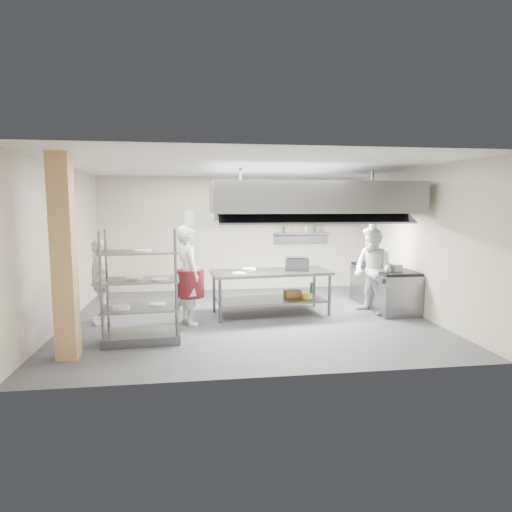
{
  "coord_description": "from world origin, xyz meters",
  "views": [
    {
      "loc": [
        -0.99,
        -8.33,
        2.25
      ],
      "look_at": [
        0.19,
        0.2,
        1.23
      ],
      "focal_mm": 30.0,
      "sensor_mm": 36.0,
      "label": 1
    }
  ],
  "objects": [
    {
      "name": "floor",
      "position": [
        0.0,
        0.0,
        0.0
      ],
      "size": [
        7.0,
        7.0,
        0.0
      ],
      "primitive_type": "plane",
      "color": "#2C2C2E",
      "rests_on": "ground"
    },
    {
      "name": "ceiling",
      "position": [
        0.0,
        0.0,
        3.0
      ],
      "size": [
        7.0,
        7.0,
        0.0
      ],
      "primitive_type": "plane",
      "rotation": [
        3.14,
        0.0,
        0.0
      ],
      "color": "silver",
      "rests_on": "wall_back"
    },
    {
      "name": "wall_back",
      "position": [
        0.0,
        3.0,
        1.5
      ],
      "size": [
        7.0,
        0.0,
        7.0
      ],
      "primitive_type": "plane",
      "rotation": [
        1.57,
        0.0,
        0.0
      ],
      "color": "#ABA188",
      "rests_on": "ground"
    },
    {
      "name": "wall_left",
      "position": [
        -3.5,
        0.0,
        1.5
      ],
      "size": [
        0.0,
        6.0,
        6.0
      ],
      "primitive_type": "plane",
      "rotation": [
        1.57,
        0.0,
        1.57
      ],
      "color": "#ABA188",
      "rests_on": "ground"
    },
    {
      "name": "wall_right",
      "position": [
        3.5,
        0.0,
        1.5
      ],
      "size": [
        0.0,
        6.0,
        6.0
      ],
      "primitive_type": "plane",
      "rotation": [
        1.57,
        0.0,
        -1.57
      ],
      "color": "#ABA188",
      "rests_on": "ground"
    },
    {
      "name": "column",
      "position": [
        -2.9,
        -1.9,
        1.5
      ],
      "size": [
        0.3,
        0.3,
        3.0
      ],
      "primitive_type": "cube",
      "color": "#DEAE72",
      "rests_on": "floor"
    },
    {
      "name": "exhaust_hood",
      "position": [
        1.3,
        0.4,
        2.4
      ],
      "size": [
        4.0,
        2.5,
        0.6
      ],
      "primitive_type": "cube",
      "color": "slate",
      "rests_on": "ceiling"
    },
    {
      "name": "hood_strip_a",
      "position": [
        0.4,
        0.4,
        2.08
      ],
      "size": [
        1.6,
        0.12,
        0.04
      ],
      "primitive_type": "cube",
      "color": "white",
      "rests_on": "exhaust_hood"
    },
    {
      "name": "hood_strip_b",
      "position": [
        2.2,
        0.4,
        2.08
      ],
      "size": [
        1.6,
        0.12,
        0.04
      ],
      "primitive_type": "cube",
      "color": "white",
      "rests_on": "exhaust_hood"
    },
    {
      "name": "wall_shelf",
      "position": [
        1.8,
        2.84,
        1.5
      ],
      "size": [
        1.5,
        0.28,
        0.04
      ],
      "primitive_type": "cube",
      "color": "slate",
      "rests_on": "wall_back"
    },
    {
      "name": "island",
      "position": [
        0.5,
        0.23,
        0.46
      ],
      "size": [
        2.49,
        1.24,
        0.91
      ],
      "primitive_type": null,
      "rotation": [
        0.0,
        0.0,
        0.1
      ],
      "color": "gray",
      "rests_on": "floor"
    },
    {
      "name": "island_worktop",
      "position": [
        0.5,
        0.23,
        0.88
      ],
      "size": [
        2.49,
        1.24,
        0.06
      ],
      "primitive_type": "cube",
      "rotation": [
        0.0,
        0.0,
        0.1
      ],
      "color": "slate",
      "rests_on": "island"
    },
    {
      "name": "island_undershelf",
      "position": [
        0.5,
        0.23,
        0.3
      ],
      "size": [
        2.29,
        1.12,
        0.04
      ],
      "primitive_type": "cube",
      "rotation": [
        0.0,
        0.0,
        0.1
      ],
      "color": "slate",
      "rests_on": "island"
    },
    {
      "name": "pass_rack",
      "position": [
        -1.92,
        -1.23,
        0.93
      ],
      "size": [
        1.28,
        0.8,
        1.86
      ],
      "primitive_type": null,
      "rotation": [
        0.0,
        0.0,
        0.06
      ],
      "color": "gray",
      "rests_on": "floor"
    },
    {
      "name": "cooking_range",
      "position": [
        3.08,
        0.5,
        0.42
      ],
      "size": [
        0.8,
        2.0,
        0.84
      ],
      "primitive_type": "cube",
      "color": "gray",
      "rests_on": "floor"
    },
    {
      "name": "range_top",
      "position": [
        3.08,
        0.5,
        0.87
      ],
      "size": [
        0.78,
        1.96,
        0.06
      ],
      "primitive_type": "cube",
      "color": "black",
      "rests_on": "cooking_range"
    },
    {
      "name": "chef_head",
      "position": [
        -1.17,
        -0.24,
        0.94
      ],
      "size": [
        0.68,
        0.8,
        1.88
      ],
      "primitive_type": "imported",
      "rotation": [
        0.0,
        0.0,
        1.96
      ],
      "color": "silver",
      "rests_on": "floor"
    },
    {
      "name": "chef_line",
      "position": [
        2.6,
        0.0,
        0.91
      ],
      "size": [
        0.96,
        1.07,
        1.81
      ],
      "primitive_type": "imported",
      "rotation": [
        0.0,
        0.0,
        -1.19
      ],
      "color": "white",
      "rests_on": "floor"
    },
    {
      "name": "chef_plating",
      "position": [
        -2.83,
        0.02,
        0.81
      ],
      "size": [
        0.66,
        1.03,
        1.63
      ],
      "primitive_type": "imported",
      "rotation": [
        0.0,
        0.0,
        -1.28
      ],
      "color": "silver",
      "rests_on": "floor"
    },
    {
      "name": "griddle",
      "position": [
        1.07,
        0.31,
        1.03
      ],
      "size": [
        0.56,
        0.48,
        0.24
      ],
      "primitive_type": "cube",
      "rotation": [
        0.0,
        0.0,
        -0.22
      ],
      "color": "slate",
      "rests_on": "island_worktop"
    },
    {
      "name": "wicker_basket",
      "position": [
        0.99,
        0.36,
        0.39
      ],
      "size": [
        0.36,
        0.27,
        0.15
      ],
      "primitive_type": "cube",
      "rotation": [
        0.0,
        0.0,
        0.13
      ],
      "color": "brown",
      "rests_on": "island_undershelf"
    },
    {
      "name": "stockpot",
      "position": [
        2.86,
        0.24,
        0.99
      ],
      "size": [
        0.25,
        0.25,
        0.17
      ],
      "primitive_type": "cylinder",
      "color": "gray",
      "rests_on": "range_top"
    },
    {
      "name": "plate_stack",
      "position": [
        -1.92,
        -1.23,
        0.6
      ],
      "size": [
        0.28,
        0.28,
        0.05
      ],
      "primitive_type": "cylinder",
      "color": "white",
      "rests_on": "pass_rack"
    }
  ]
}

